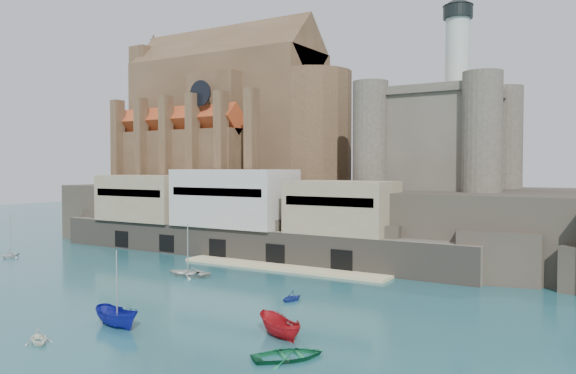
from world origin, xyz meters
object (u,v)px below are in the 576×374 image
Objects in this scene: boat_1 at (39,343)px; boat_2 at (117,326)px; castle_keep at (441,135)px; church at (233,121)px.

boat_2 is at bearing 12.49° from boat_1.
boat_1 is at bearing -102.37° from castle_keep.
castle_keep is at bearing -1.11° from church.
church is at bearing 178.89° from castle_keep.
church is 8.76× the size of boat_2.
castle_keep is 57.28m from boat_2.
church is 1.60× the size of castle_keep.
castle_keep is at bearing -1.99° from boat_2.
boat_2 is at bearing -102.21° from castle_keep.
castle_keep is 10.57× the size of boat_1.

